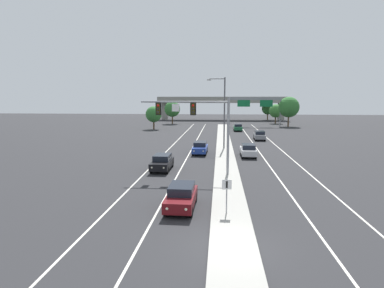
{
  "coord_description": "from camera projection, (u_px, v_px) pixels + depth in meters",
  "views": [
    {
      "loc": [
        -0.74,
        -15.18,
        7.32
      ],
      "look_at": [
        -3.2,
        13.46,
        3.2
      ],
      "focal_mm": 30.23,
      "sensor_mm": 36.0,
      "label": 1
    }
  ],
  "objects": [
    {
      "name": "ground_plane",
      "position": [
        233.0,
        247.0,
        15.95
      ],
      "size": [
        260.0,
        260.0,
        0.0
      ],
      "primitive_type": "plane",
      "color": "#28282B"
    },
    {
      "name": "median_island",
      "position": [
        226.0,
        168.0,
        33.69
      ],
      "size": [
        2.4,
        110.0,
        0.15
      ],
      "primitive_type": "cube",
      "color": "#9E9B93",
      "rests_on": "ground"
    },
    {
      "name": "lane_stripe_oncoming_center",
      "position": [
        188.0,
        156.0,
        41.0
      ],
      "size": [
        0.14,
        100.0,
        0.01
      ],
      "primitive_type": "cube",
      "color": "silver",
      "rests_on": "ground"
    },
    {
      "name": "lane_stripe_receding_center",
      "position": [
        263.0,
        157.0,
        40.21
      ],
      "size": [
        0.14,
        100.0,
        0.01
      ],
      "primitive_type": "cube",
      "color": "silver",
      "rests_on": "ground"
    },
    {
      "name": "edge_stripe_left",
      "position": [
        162.0,
        156.0,
        41.28
      ],
      "size": [
        0.14,
        100.0,
        0.01
      ],
      "primitive_type": "cube",
      "color": "silver",
      "rests_on": "ground"
    },
    {
      "name": "edge_stripe_right",
      "position": [
        290.0,
        157.0,
        39.93
      ],
      "size": [
        0.14,
        100.0,
        0.01
      ],
      "primitive_type": "cube",
      "color": "silver",
      "rests_on": "ground"
    },
    {
      "name": "overhead_signal_mast",
      "position": [
        199.0,
        119.0,
        30.15
      ],
      "size": [
        8.32,
        0.44,
        7.2
      ],
      "color": "gray",
      "rests_on": "median_island"
    },
    {
      "name": "median_sign_post",
      "position": [
        227.0,
        191.0,
        20.05
      ],
      "size": [
        0.6,
        0.1,
        2.2
      ],
      "color": "gray",
      "rests_on": "median_island"
    },
    {
      "name": "street_lamp_median",
      "position": [
        223.0,
        109.0,
        45.61
      ],
      "size": [
        2.58,
        0.28,
        10.0
      ],
      "color": "#4C4C51",
      "rests_on": "median_island"
    },
    {
      "name": "car_oncoming_darkred",
      "position": [
        181.0,
        196.0,
        21.52
      ],
      "size": [
        1.88,
        4.49,
        1.58
      ],
      "color": "#5B0F14",
      "rests_on": "ground"
    },
    {
      "name": "car_oncoming_black",
      "position": [
        162.0,
        162.0,
        32.91
      ],
      "size": [
        1.86,
        4.49,
        1.58
      ],
      "color": "black",
      "rests_on": "ground"
    },
    {
      "name": "car_oncoming_blue",
      "position": [
        200.0,
        148.0,
        42.48
      ],
      "size": [
        1.91,
        4.5,
        1.58
      ],
      "color": "navy",
      "rests_on": "ground"
    },
    {
      "name": "car_receding_silver",
      "position": [
        248.0,
        150.0,
        40.49
      ],
      "size": [
        1.82,
        4.47,
        1.58
      ],
      "color": "#B7B7BC",
      "rests_on": "ground"
    },
    {
      "name": "car_receding_grey",
      "position": [
        259.0,
        135.0,
        56.48
      ],
      "size": [
        1.89,
        4.5,
        1.58
      ],
      "color": "slate",
      "rests_on": "ground"
    },
    {
      "name": "car_receding_green",
      "position": [
        238.0,
        127.0,
        71.74
      ],
      "size": [
        1.83,
        4.48,
        1.58
      ],
      "color": "#195633",
      "rests_on": "ground"
    },
    {
      "name": "highway_sign_gantry",
      "position": [
        255.0,
        102.0,
        82.64
      ],
      "size": [
        13.28,
        0.42,
        7.5
      ],
      "color": "gray",
      "rests_on": "ground"
    },
    {
      "name": "overpass_bridge",
      "position": [
        222.0,
        102.0,
        106.63
      ],
      "size": [
        42.4,
        6.4,
        7.65
      ],
      "color": "gray",
      "rests_on": "ground"
    },
    {
      "name": "tree_far_right_a",
      "position": [
        276.0,
        111.0,
        92.26
      ],
      "size": [
        3.79,
        3.79,
        5.48
      ],
      "color": "#4C3823",
      "rests_on": "ground"
    },
    {
      "name": "tree_far_left_a",
      "position": [
        154.0,
        114.0,
        75.03
      ],
      "size": [
        3.72,
        3.72,
        5.38
      ],
      "color": "#4C3823",
      "rests_on": "ground"
    },
    {
      "name": "tree_far_right_c",
      "position": [
        289.0,
        107.0,
        82.26
      ],
      "size": [
        5.23,
        5.23,
        7.57
      ],
      "color": "#4C3823",
      "rests_on": "ground"
    },
    {
      "name": "tree_far_right_b",
      "position": [
        268.0,
        109.0,
        107.45
      ],
      "size": [
        3.94,
        3.94,
        5.7
      ],
      "color": "#4C3823",
      "rests_on": "ground"
    },
    {
      "name": "tree_far_left_b",
      "position": [
        172.0,
        109.0,
        90.81
      ],
      "size": [
        4.41,
        4.41,
        6.38
      ],
      "color": "#4C3823",
      "rests_on": "ground"
    }
  ]
}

